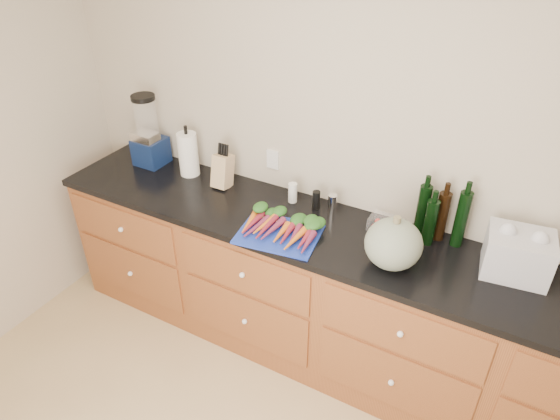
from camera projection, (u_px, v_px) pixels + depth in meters
The scene contains 15 objects.
wall_back at pixel (370, 152), 2.73m from camera, with size 4.10×0.05×2.60m, color #BFB39F.
cabinets at pixel (337, 303), 2.96m from camera, with size 3.60×0.64×0.90m.
countertop at pixel (343, 239), 2.70m from camera, with size 3.64×0.62×0.04m, color black.
cutting_board at pixel (279, 234), 2.70m from camera, with size 0.43×0.33×0.01m, color #1B34A7.
carrots at pixel (282, 226), 2.71m from camera, with size 0.41×0.30×0.06m.
squash at pixel (393, 244), 2.42m from camera, with size 0.28×0.28×0.25m, color slate.
blender_appliance at pixel (148, 135), 3.29m from camera, with size 0.19×0.19×0.48m.
paper_towel at pixel (188, 154), 3.20m from camera, with size 0.13×0.13×0.28m, color white.
knife_block at pixel (223, 171), 3.09m from camera, with size 0.10×0.10×0.21m, color tan.
grinder_salt at pixel (293, 193), 2.95m from camera, with size 0.05×0.05×0.12m, color white.
grinder_pepper at pixel (316, 200), 2.89m from camera, with size 0.05×0.05×0.11m, color black.
canister_chrome at pixel (332, 204), 2.85m from camera, with size 0.05×0.05×0.12m, color white.
tomato_box at pixel (383, 223), 2.73m from camera, with size 0.15×0.12×0.07m, color white.
bottles at pixel (439, 217), 2.59m from camera, with size 0.26×0.13×0.32m.
grocery_bag at pixel (517, 255), 2.38m from camera, with size 0.30×0.24×0.22m, color silver, non-canonical shape.
Camera 1 is at (0.75, -0.77, 2.53)m, focal length 32.00 mm.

